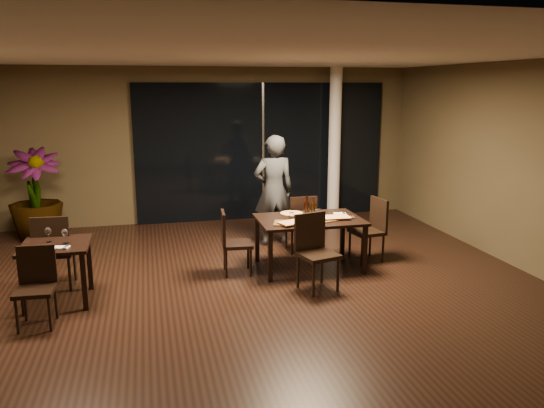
{
  "coord_description": "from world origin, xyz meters",
  "views": [
    {
      "loc": [
        -1.26,
        -6.34,
        2.63
      ],
      "look_at": [
        0.38,
        0.55,
        1.05
      ],
      "focal_mm": 35.0,
      "sensor_mm": 36.0,
      "label": 1
    }
  ],
  "objects": [
    {
      "name": "wall_right",
      "position": [
        4.05,
        0.0,
        1.5
      ],
      "size": [
        0.1,
        8.0,
        3.0
      ],
      "primitive_type": "cube",
      "color": "#463B25",
      "rests_on": "ground"
    },
    {
      "name": "main_table",
      "position": [
        1.0,
        0.8,
        0.68
      ],
      "size": [
        1.5,
        1.0,
        0.75
      ],
      "color": "black",
      "rests_on": "ground"
    },
    {
      "name": "column",
      "position": [
        2.4,
        3.65,
        1.5
      ],
      "size": [
        0.24,
        0.24,
        3.0
      ],
      "primitive_type": "cylinder",
      "color": "white",
      "rests_on": "ground"
    },
    {
      "name": "wine_glass_b",
      "position": [
        -2.28,
        0.29,
        0.84
      ],
      "size": [
        0.08,
        0.08,
        0.17
      ],
      "primitive_type": null,
      "color": "white",
      "rests_on": "side_table"
    },
    {
      "name": "napkin_far",
      "position": [
        1.52,
        0.95,
        0.76
      ],
      "size": [
        0.19,
        0.12,
        0.01
      ],
      "primitive_type": "cube",
      "rotation": [
        0.0,
        0.0,
        -0.15
      ],
      "color": "white",
      "rests_on": "main_table"
    },
    {
      "name": "pizza_board_right",
      "position": [
        1.3,
        0.68,
        0.76
      ],
      "size": [
        0.62,
        0.44,
        0.01
      ],
      "primitive_type": "cube",
      "rotation": [
        0.0,
        0.0,
        0.32
      ],
      "color": "#4B3018",
      "rests_on": "main_table"
    },
    {
      "name": "ceiling",
      "position": [
        0.0,
        0.0,
        3.02
      ],
      "size": [
        8.0,
        8.0,
        0.04
      ],
      "primitive_type": "cube",
      "color": "silver",
      "rests_on": "wall_back"
    },
    {
      "name": "napkin_near",
      "position": [
        1.55,
        0.69,
        0.76
      ],
      "size": [
        0.18,
        0.1,
        0.01
      ],
      "primitive_type": "cube",
      "rotation": [
        0.0,
        0.0,
        0.02
      ],
      "color": "white",
      "rests_on": "main_table"
    },
    {
      "name": "round_pizza",
      "position": [
        0.82,
        1.12,
        0.76
      ],
      "size": [
        0.33,
        0.33,
        0.01
      ],
      "primitive_type": "cylinder",
      "color": "#B63714",
      "rests_on": "main_table"
    },
    {
      "name": "wall_front",
      "position": [
        0.0,
        -4.05,
        1.5
      ],
      "size": [
        8.0,
        0.1,
        3.0
      ],
      "primitive_type": "cube",
      "color": "#463B25",
      "rests_on": "ground"
    },
    {
      "name": "chair_main_near",
      "position": [
        0.83,
        0.02,
        0.56
      ],
      "size": [
        0.57,
        0.57,
        1.0
      ],
      "rotation": [
        0.0,
        0.0,
        0.26
      ],
      "color": "black",
      "rests_on": "ground"
    },
    {
      "name": "tumbler_right",
      "position": [
        1.19,
        0.95,
        0.8
      ],
      "size": [
        0.08,
        0.08,
        0.09
      ],
      "primitive_type": "cylinder",
      "color": "white",
      "rests_on": "main_table"
    },
    {
      "name": "wine_glass_a",
      "position": [
        -2.49,
        0.4,
        0.84
      ],
      "size": [
        0.08,
        0.08,
        0.18
      ],
      "primitive_type": null,
      "color": "white",
      "rests_on": "side_table"
    },
    {
      "name": "side_table",
      "position": [
        -2.4,
        0.3,
        0.62
      ],
      "size": [
        0.8,
        0.8,
        0.75
      ],
      "color": "black",
      "rests_on": "ground"
    },
    {
      "name": "side_napkin",
      "position": [
        -2.3,
        0.1,
        0.76
      ],
      "size": [
        0.2,
        0.15,
        0.01
      ],
      "primitive_type": "cube",
      "rotation": [
        0.0,
        0.0,
        -0.23
      ],
      "color": "white",
      "rests_on": "side_table"
    },
    {
      "name": "potted_plant",
      "position": [
        -3.17,
        3.32,
        0.8
      ],
      "size": [
        0.97,
        0.97,
        1.59
      ],
      "primitive_type": "imported",
      "rotation": [
        0.0,
        0.0,
        0.12
      ],
      "color": "#1C531B",
      "rests_on": "ground"
    },
    {
      "name": "bottle_b",
      "position": [
        1.06,
        0.8,
        0.91
      ],
      "size": [
        0.07,
        0.07,
        0.31
      ],
      "primitive_type": null,
      "color": "black",
      "rests_on": "main_table"
    },
    {
      "name": "chair_main_right",
      "position": [
        2.04,
        0.92,
        0.54
      ],
      "size": [
        0.51,
        0.51,
        0.97
      ],
      "rotation": [
        0.0,
        0.0,
        -1.43
      ],
      "color": "black",
      "rests_on": "ground"
    },
    {
      "name": "pizza_board_left",
      "position": [
        0.73,
        0.55,
        0.76
      ],
      "size": [
        0.69,
        0.49,
        0.01
      ],
      "primitive_type": "cube",
      "rotation": [
        0.0,
        0.0,
        -0.32
      ],
      "color": "#493117",
      "rests_on": "main_table"
    },
    {
      "name": "bottle_a",
      "position": [
        0.97,
        0.86,
        0.91
      ],
      "size": [
        0.07,
        0.07,
        0.32
      ],
      "primitive_type": null,
      "color": "black",
      "rests_on": "main_table"
    },
    {
      "name": "chair_side_far",
      "position": [
        -2.51,
        0.77,
        0.56
      ],
      "size": [
        0.49,
        0.49,
        1.01
      ],
      "rotation": [
        0.0,
        0.0,
        3.09
      ],
      "color": "black",
      "rests_on": "ground"
    },
    {
      "name": "wall_back",
      "position": [
        0.0,
        4.05,
        1.5
      ],
      "size": [
        8.0,
        0.1,
        3.0
      ],
      "primitive_type": "cube",
      "color": "#463B25",
      "rests_on": "ground"
    },
    {
      "name": "bottle_c",
      "position": [
        0.99,
        0.9,
        0.9
      ],
      "size": [
        0.07,
        0.07,
        0.31
      ],
      "primitive_type": null,
      "color": "black",
      "rests_on": "main_table"
    },
    {
      "name": "oblong_pizza_right",
      "position": [
        1.3,
        0.68,
        0.77
      ],
      "size": [
        0.51,
        0.25,
        0.02
      ],
      "primitive_type": null,
      "rotation": [
        0.0,
        0.0,
        -0.04
      ],
      "color": "maroon",
      "rests_on": "pizza_board_right"
    },
    {
      "name": "tumbler_left",
      "position": [
        0.75,
        0.89,
        0.79
      ],
      "size": [
        0.07,
        0.07,
        0.08
      ],
      "primitive_type": "cylinder",
      "color": "white",
      "rests_on": "main_table"
    },
    {
      "name": "chair_side_near",
      "position": [
        -2.53,
        -0.3,
        0.5
      ],
      "size": [
        0.43,
        0.43,
        0.89
      ],
      "rotation": [
        0.0,
        0.0,
        -0.05
      ],
      "color": "black",
      "rests_on": "ground"
    },
    {
      "name": "diner",
      "position": [
        0.78,
        2.09,
        0.93
      ],
      "size": [
        0.63,
        0.43,
        1.85
      ],
      "primitive_type": "imported",
      "rotation": [
        0.0,
        0.0,
        3.15
      ],
      "color": "#2B2E30",
      "rests_on": "ground"
    },
    {
      "name": "chair_main_left",
      "position": [
        -0.15,
        0.81,
        0.51
      ],
      "size": [
        0.46,
        0.46,
        0.91
      ],
      "rotation": [
        0.0,
        0.0,
        1.49
      ],
      "color": "black",
      "rests_on": "ground"
    },
    {
      "name": "chair_main_far",
      "position": [
        1.1,
        1.53,
        0.53
      ],
      "size": [
        0.44,
        0.44,
        0.94
      ],
      "rotation": [
        0.0,
        0.0,
        3.15
      ],
      "color": "black",
      "rests_on": "ground"
    },
    {
      "name": "oblong_pizza_left",
      "position": [
        0.73,
        0.55,
        0.77
      ],
      "size": [
        0.54,
        0.38,
        0.02
      ],
      "primitive_type": null,
      "rotation": [
        0.0,
        0.0,
        0.35
      ],
      "color": "maroon",
      "rests_on": "pizza_board_left"
    },
    {
      "name": "ground",
      "position": [
        0.0,
        0.0,
        0.0
      ],
      "size": [
        8.0,
        8.0,
        0.0
      ],
      "primitive_type": "plane",
      "color": "black",
      "rests_on": "ground"
    },
    {
      "name": "window_panel",
      "position": [
        1.0,
        3.96,
        1.35
      ],
      "size": [
        5.0,
        0.06,
        2.7
      ],
      "primitive_type": "cube",
      "color": "black",
      "rests_on": "ground"
    }
  ]
}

